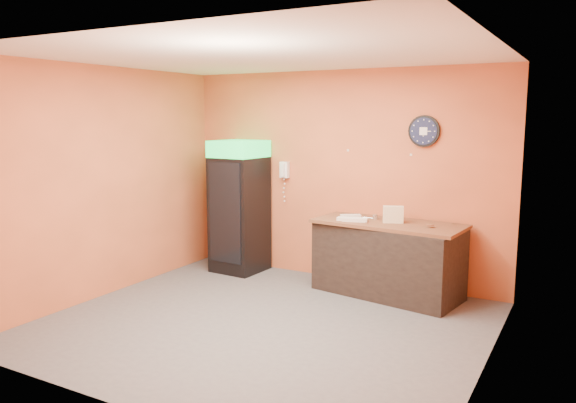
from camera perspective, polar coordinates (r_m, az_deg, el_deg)
The scene contains 15 objects.
floor at distance 6.14m, azimuth -2.48°, elevation -12.33°, with size 4.50×4.50×0.00m, color #47474C.
back_wall at distance 7.55m, azimuth 5.39°, elevation 2.57°, with size 4.50×0.02×2.80m, color #D6683C.
left_wall at distance 7.21m, azimuth -18.00°, elevation 1.89°, with size 0.02×4.00×2.80m, color #D6683C.
right_wall at distance 5.01m, azimuth 19.97°, elevation -1.07°, with size 0.02×4.00×2.80m, color #D6683C.
ceiling at distance 5.76m, azimuth -2.67°, elevation 14.64°, with size 4.50×4.00×0.02m, color white.
beverage_cooler at distance 7.95m, azimuth -5.11°, elevation -0.69°, with size 0.69×0.70×1.86m.
prep_counter at distance 7.08m, azimuth 10.08°, elevation -5.87°, with size 1.75×0.78×0.88m, color black.
wall_clock at distance 7.11m, azimuth 13.65°, elevation 6.96°, with size 0.39×0.06×0.39m.
wall_phone at distance 7.87m, azimuth -0.39°, elevation 3.24°, with size 0.12×0.11×0.23m.
butcher_paper at distance 6.98m, azimuth 10.18°, elevation -2.23°, with size 1.81×0.80×0.04m, color brown.
sub_roll_stack at distance 6.91m, azimuth 10.64°, elevation -1.31°, with size 0.26×0.17×0.21m.
wrapped_sandwich_left at distance 6.99m, azimuth 6.10°, elevation -1.79°, with size 0.27×0.10×0.04m, color silver.
wrapped_sandwich_mid at distance 6.95m, azimuth 6.82°, elevation -1.84°, with size 0.31×0.12×0.04m, color silver.
wrapped_sandwich_right at distance 7.20m, azimuth 6.38°, elevation -1.48°, with size 0.26×0.10×0.04m, color silver.
kitchen_tool at distance 7.11m, azimuth 8.88°, elevation -1.55°, with size 0.07×0.07×0.07m, color silver.
Camera 1 is at (3.00, -4.88, 2.21)m, focal length 35.00 mm.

